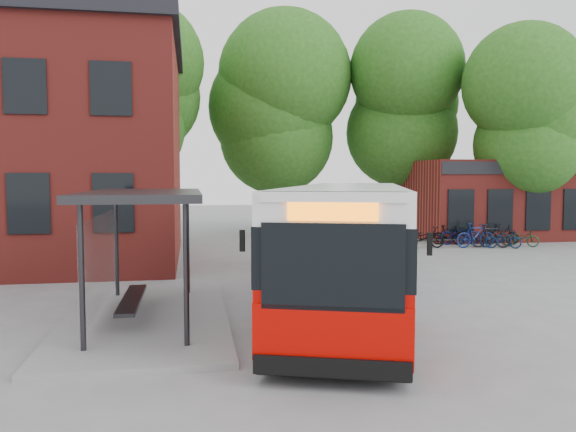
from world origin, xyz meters
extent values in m
plane|color=slate|center=(0.00, 0.00, 0.00)|extent=(100.00, 100.00, 0.00)
imported|color=black|center=(6.75, 9.95, 0.48)|extent=(1.86, 0.70, 0.97)
imported|color=black|center=(8.37, 10.88, 0.46)|extent=(1.60, 0.92, 0.92)
imported|color=#091351|center=(8.95, 10.90, 0.50)|extent=(1.95, 0.86, 0.99)
imported|color=navy|center=(9.08, 9.71, 0.55)|extent=(1.86, 0.60, 1.11)
imported|color=#061B3C|center=(10.18, 9.25, 0.41)|extent=(1.66, 0.95, 0.82)
imported|color=black|center=(9.76, 9.60, 0.53)|extent=(1.84, 1.01, 1.06)
imported|color=#123B1D|center=(11.27, 9.65, 0.41)|extent=(1.65, 1.13, 0.82)
imported|color=black|center=(10.85, 10.56, 0.48)|extent=(1.65, 0.96, 0.96)
camera|label=1|loc=(-3.50, -13.53, 3.18)|focal=35.00mm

